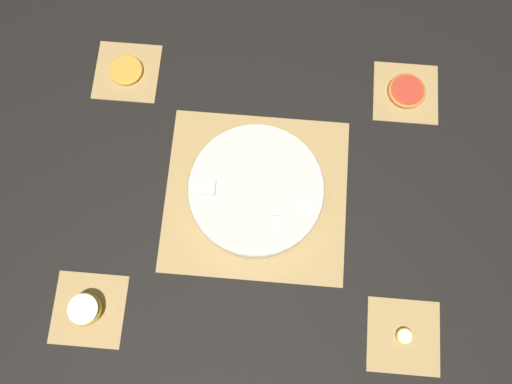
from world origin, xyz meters
name	(u,v)px	position (x,y,z in m)	size (l,w,h in m)	color
ground_plane	(256,195)	(0.00, 0.00, 0.00)	(6.00, 6.00, 0.00)	black
bamboo_mat_center	(256,195)	(0.00, 0.00, 0.00)	(0.42, 0.39, 0.01)	tan
coaster_mat_near_left	(406,93)	(-0.34, -0.29, 0.00)	(0.16, 0.16, 0.01)	tan
coaster_mat_near_right	(127,72)	(0.34, -0.29, 0.00)	(0.16, 0.16, 0.01)	tan
coaster_mat_far_left	(404,336)	(-0.34, 0.29, 0.00)	(0.16, 0.16, 0.01)	tan
coaster_mat_far_right	(89,309)	(0.34, 0.29, 0.00)	(0.16, 0.16, 0.01)	tan
fruit_salad_bowl	(256,191)	(0.00, 0.00, 0.04)	(0.30, 0.30, 0.07)	silver
apple_half	(85,309)	(0.34, 0.29, 0.03)	(0.07, 0.07, 0.04)	gold
orange_slice_whole	(126,70)	(0.34, -0.29, 0.01)	(0.08, 0.08, 0.01)	#F9A338
banana_coin_single	(405,336)	(-0.34, 0.29, 0.01)	(0.04, 0.04, 0.01)	#F7EFC6
grapefruit_slice	(407,91)	(-0.34, -0.29, 0.01)	(0.09, 0.09, 0.01)	red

